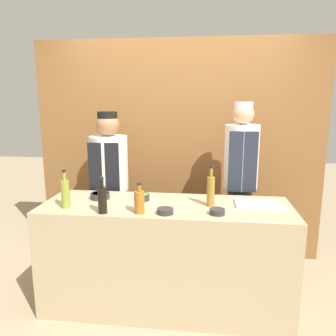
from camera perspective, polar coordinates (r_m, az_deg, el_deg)
The scene contains 14 objects.
ground_plane at distance 3.13m, azimuth -0.32°, elevation -22.49°, with size 14.00×14.00×0.00m, color tan.
cabinet_wall at distance 3.72m, azimuth 1.74°, elevation 3.09°, with size 3.16×0.18×2.40m.
counter at distance 2.89m, azimuth -0.33°, elevation -14.99°, with size 2.06×0.68×0.91m.
sauce_bowl_yellow at distance 2.93m, azimuth -11.74°, elevation -4.70°, with size 0.17×0.17×0.05m.
sauce_bowl_green at distance 2.83m, azimuth -4.44°, elevation -5.02°, with size 0.12×0.12×0.05m.
sauce_bowl_red at distance 2.51m, azimuth 8.56°, elevation -7.47°, with size 0.12×0.12×0.04m.
sauce_bowl_brown at distance 2.50m, azimuth -0.50°, elevation -7.46°, with size 0.13×0.13×0.04m.
cutting_board at distance 2.80m, azimuth 15.46°, elevation -6.05°, with size 0.37×0.22×0.02m.
bottle_amber at distance 2.50m, azimuth -5.01°, elevation -5.80°, with size 0.08×0.08×0.24m.
bottle_oil at distance 2.74m, azimuth -17.44°, elevation -4.17°, with size 0.07×0.07×0.31m.
bottle_soy at distance 2.54m, azimuth -11.36°, elevation -5.33°, with size 0.07×0.07×0.28m.
bottle_vinegar at distance 2.67m, azimuth 7.45°, elevation -3.89°, with size 0.06×0.06×0.33m.
chef_left at distance 3.41m, azimuth -10.09°, elevation -3.17°, with size 0.38×0.38×1.65m.
chef_right at distance 3.27m, azimuth 12.44°, elevation -2.72°, with size 0.33×0.33×1.74m.
Camera 1 is at (0.32, -2.56, 1.76)m, focal length 35.00 mm.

